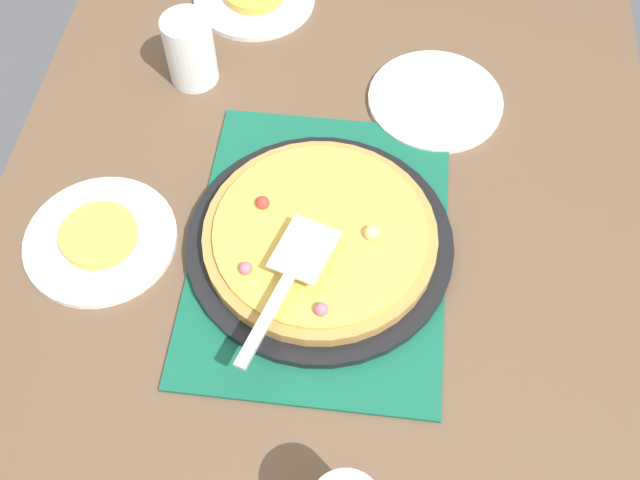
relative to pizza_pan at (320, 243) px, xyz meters
name	(u,v)px	position (x,y,z in m)	size (l,w,h in m)	color
ground_plane	(320,419)	(0.00, 0.00, -0.76)	(8.00, 8.00, 0.00)	#4C4C51
dining_table	(320,284)	(0.00, 0.00, -0.12)	(1.40, 1.00, 0.75)	brown
placemat	(320,246)	(0.00, 0.00, -0.01)	(0.48, 0.36, 0.01)	#145B42
pizza_pan	(320,243)	(0.00, 0.00, 0.00)	(0.38, 0.38, 0.01)	black
pizza	(320,235)	(0.00, 0.00, 0.02)	(0.33, 0.33, 0.05)	#B78442
plate_far_right	(101,240)	(-0.03, 0.32, -0.01)	(0.22, 0.22, 0.01)	white
plate_side	(435,100)	(0.30, -0.16, -0.01)	(0.22, 0.22, 0.01)	white
served_slice_right	(98,235)	(-0.03, 0.32, 0.01)	(0.11, 0.11, 0.02)	#EAB747
cup_near	(190,50)	(0.31, 0.25, 0.05)	(0.08, 0.08, 0.12)	white
pizza_server	(289,278)	(-0.09, 0.03, 0.06)	(0.23, 0.11, 0.01)	silver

